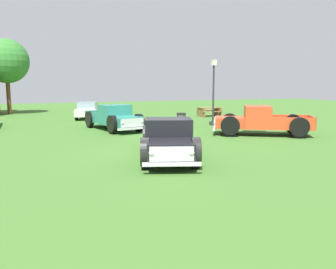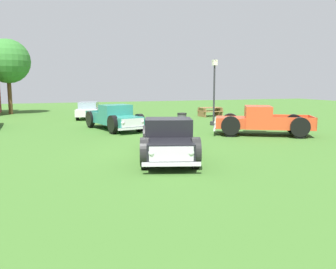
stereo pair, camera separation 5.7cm
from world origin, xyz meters
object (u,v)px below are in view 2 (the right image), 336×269
at_px(sedan_distant_b, 89,110).
at_px(picnic_table, 210,111).
at_px(pickup_truck_behind_left, 256,121).
at_px(lamp_post_near, 214,91).
at_px(pickup_truck_behind_right, 116,118).
at_px(trash_can, 182,120).
at_px(oak_tree_east, 8,61).
at_px(pickup_truck_foreground, 168,140).

distance_m(sedan_distant_b, picnic_table, 10.09).
distance_m(pickup_truck_behind_left, picnic_table, 10.89).
bearing_deg(pickup_truck_behind_left, lamp_post_near, 91.71).
relative_size(pickup_truck_behind_right, lamp_post_near, 1.20).
relative_size(trash_can, oak_tree_east, 0.14).
distance_m(picnic_table, trash_can, 8.18).
xyz_separation_m(pickup_truck_behind_right, sedan_distant_b, (-0.68, 7.74, -0.03)).
xyz_separation_m(pickup_truck_behind_left, oak_tree_east, (-13.79, 18.67, 3.99)).
bearing_deg(pickup_truck_foreground, pickup_truck_behind_right, 91.39).
relative_size(sedan_distant_b, picnic_table, 2.29).
bearing_deg(picnic_table, pickup_truck_foreground, -121.27).
bearing_deg(trash_can, lamp_post_near, 13.37).
bearing_deg(oak_tree_east, trash_can, -52.44).
height_order(pickup_truck_behind_right, lamp_post_near, lamp_post_near).
height_order(pickup_truck_behind_left, oak_tree_east, oak_tree_east).
height_order(sedan_distant_b, lamp_post_near, lamp_post_near).
relative_size(pickup_truck_behind_left, lamp_post_near, 1.24).
distance_m(pickup_truck_foreground, oak_tree_east, 24.41).
distance_m(lamp_post_near, picnic_table, 6.58).
bearing_deg(sedan_distant_b, pickup_truck_behind_left, -58.44).
height_order(pickup_truck_behind_left, pickup_truck_behind_right, pickup_truck_behind_left).
bearing_deg(pickup_truck_behind_left, trash_can, 122.38).
height_order(picnic_table, oak_tree_east, oak_tree_east).
xyz_separation_m(lamp_post_near, oak_tree_east, (-13.65, 13.83, 2.44)).
distance_m(pickup_truck_foreground, pickup_truck_behind_right, 8.81).
distance_m(pickup_truck_behind_right, trash_can, 4.16).
relative_size(pickup_truck_behind_left, trash_can, 5.75).
distance_m(pickup_truck_behind_left, lamp_post_near, 5.08).
xyz_separation_m(pickup_truck_foreground, oak_tree_east, (-7.17, 22.99, 4.01)).
height_order(sedan_distant_b, trash_can, sedan_distant_b).
height_order(pickup_truck_foreground, sedan_distant_b, pickup_truck_foreground).
bearing_deg(pickup_truck_behind_left, pickup_truck_foreground, -146.90).
bearing_deg(oak_tree_east, picnic_table, -26.42).
xyz_separation_m(pickup_truck_foreground, pickup_truck_behind_left, (6.62, 4.32, 0.03)).
bearing_deg(sedan_distant_b, oak_tree_east, 134.27).
height_order(pickup_truck_foreground, lamp_post_near, lamp_post_near).
bearing_deg(pickup_truck_behind_right, oak_tree_east, 116.14).
relative_size(picnic_table, oak_tree_east, 0.28).
relative_size(pickup_truck_foreground, picnic_table, 2.86).
bearing_deg(pickup_truck_foreground, lamp_post_near, 54.73).
bearing_deg(pickup_truck_behind_right, sedan_distant_b, 95.04).
height_order(lamp_post_near, oak_tree_east, oak_tree_east).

